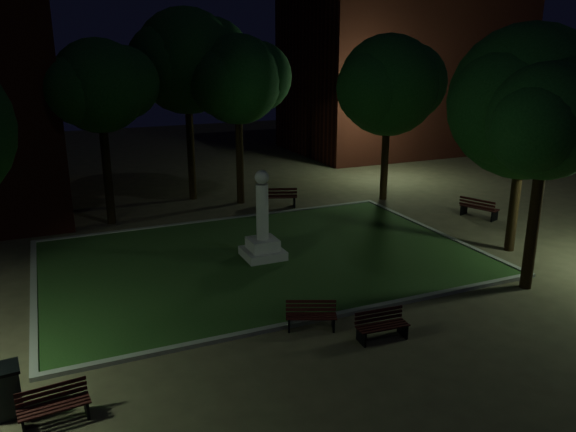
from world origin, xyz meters
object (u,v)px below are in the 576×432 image
(bench_near_right, at_px, (381,326))
(bench_right_side, at_px, (479,209))
(bench_far_side, at_px, (278,198))
(trash_bin, at_px, (5,391))
(monument, at_px, (263,234))
(bench_west_near, at_px, (54,406))
(bench_near_left, at_px, (311,316))

(bench_near_right, height_order, bench_right_side, bench_right_side)
(bench_far_side, xyz_separation_m, trash_bin, (-11.23, -12.45, 0.09))
(monument, height_order, bench_west_near, monument)
(bench_near_left, relative_size, bench_far_side, 0.75)
(bench_near_right, xyz_separation_m, bench_far_side, (2.40, 12.83, 0.11))
(monument, bearing_deg, bench_far_side, 63.04)
(trash_bin, bearing_deg, bench_right_side, 20.99)
(monument, bearing_deg, trash_bin, -142.22)
(bench_far_side, bearing_deg, bench_near_right, 99.39)
(bench_right_side, relative_size, trash_bin, 1.61)
(monument, xyz_separation_m, bench_west_near, (-7.20, -6.91, -0.60))
(bench_near_right, distance_m, bench_right_side, 12.54)
(bench_near_right, height_order, bench_west_near, bench_near_right)
(bench_near_left, distance_m, bench_near_right, 1.90)
(monument, bearing_deg, bench_west_near, -136.16)
(bench_near_right, bearing_deg, bench_far_side, 83.02)
(bench_west_near, relative_size, bench_right_side, 0.80)
(bench_near_left, height_order, bench_west_near, bench_west_near)
(bench_west_near, xyz_separation_m, bench_right_side, (17.92, 7.86, 0.08))
(monument, distance_m, bench_right_side, 10.78)
(bench_right_side, height_order, bench_far_side, bench_far_side)
(bench_west_near, relative_size, trash_bin, 1.29)
(bench_near_right, height_order, bench_far_side, bench_far_side)
(bench_west_near, bearing_deg, bench_near_right, -3.52)
(monument, height_order, bench_right_side, monument)
(bench_near_right, relative_size, bench_far_side, 0.73)
(bench_far_side, bearing_deg, bench_near_left, 91.67)
(bench_right_side, bearing_deg, monument, 73.23)
(bench_near_left, height_order, trash_bin, trash_bin)
(bench_right_side, xyz_separation_m, bench_far_side, (-7.58, 5.23, 0.04))
(monument, bearing_deg, bench_right_side, 5.08)
(monument, relative_size, bench_right_side, 1.81)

